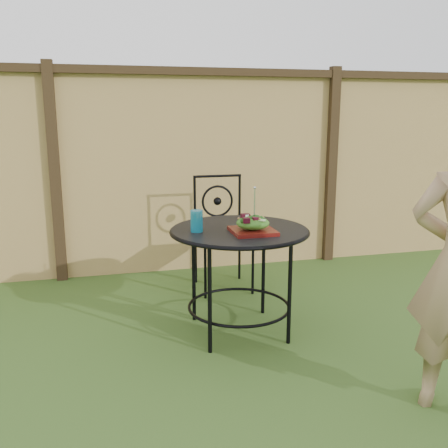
# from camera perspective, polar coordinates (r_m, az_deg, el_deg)

# --- Properties ---
(ground) EXTENTS (60.00, 60.00, 0.00)m
(ground) POSITION_cam_1_polar(r_m,az_deg,el_deg) (2.94, 6.69, -17.48)
(ground) COLOR #284D18
(ground) RESTS_ON ground
(fence) EXTENTS (8.00, 0.12, 1.90)m
(fence) POSITION_cam_1_polar(r_m,az_deg,el_deg) (4.69, -2.60, 6.19)
(fence) COLOR #E7BE72
(fence) RESTS_ON ground
(patio_table) EXTENTS (0.92, 0.92, 0.72)m
(patio_table) POSITION_cam_1_polar(r_m,az_deg,el_deg) (3.32, 1.76, -2.87)
(patio_table) COLOR black
(patio_table) RESTS_ON ground
(patio_chair) EXTENTS (0.46, 0.46, 0.95)m
(patio_chair) POSITION_cam_1_polar(r_m,az_deg,el_deg) (4.23, -0.27, -0.62)
(patio_chair) COLOR black
(patio_chair) RESTS_ON ground
(salad_plate) EXTENTS (0.27, 0.27, 0.02)m
(salad_plate) POSITION_cam_1_polar(r_m,az_deg,el_deg) (3.18, 3.30, -0.80)
(salad_plate) COLOR #450B09
(salad_plate) RESTS_ON patio_table
(salad) EXTENTS (0.21, 0.21, 0.08)m
(salad) POSITION_cam_1_polar(r_m,az_deg,el_deg) (3.17, 3.31, 0.11)
(salad) COLOR #235614
(salad) RESTS_ON salad_plate
(fork) EXTENTS (0.01, 0.01, 0.18)m
(fork) POSITION_cam_1_polar(r_m,az_deg,el_deg) (3.14, 3.51, 2.44)
(fork) COLOR silver
(fork) RESTS_ON salad
(drinking_glass) EXTENTS (0.08, 0.08, 0.14)m
(drinking_glass) POSITION_cam_1_polar(r_m,az_deg,el_deg) (3.20, -3.15, 0.35)
(drinking_glass) COLOR #0D7EA1
(drinking_glass) RESTS_ON patio_table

